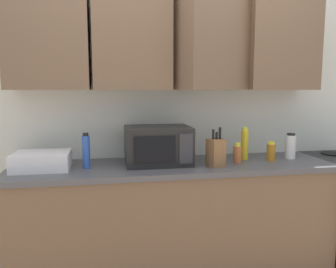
{
  "coord_description": "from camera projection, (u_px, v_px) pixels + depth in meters",
  "views": [
    {
      "loc": [
        -0.48,
        -2.69,
        1.45
      ],
      "look_at": [
        -0.04,
        -0.25,
        1.12
      ],
      "focal_mm": 35.56,
      "sensor_mm": 36.0,
      "label": 1
    }
  ],
  "objects": [
    {
      "name": "counter_run",
      "position": [
        174.0,
        221.0,
        2.55
      ],
      "size": [
        2.39,
        0.63,
        0.9
      ],
      "color": "brown",
      "rests_on": "ground_plane"
    },
    {
      "name": "dish_rack",
      "position": [
        42.0,
        161.0,
        2.31
      ],
      "size": [
        0.38,
        0.3,
        0.12
      ],
      "primitive_type": "cube",
      "color": "silver",
      "rests_on": "counter_run"
    },
    {
      "name": "knife_block",
      "position": [
        216.0,
        152.0,
        2.4
      ],
      "size": [
        0.12,
        0.14,
        0.28
      ],
      "color": "brown",
      "rests_on": "counter_run"
    },
    {
      "name": "bottle_white_jar",
      "position": [
        291.0,
        146.0,
        2.67
      ],
      "size": [
        0.08,
        0.08,
        0.2
      ],
      "color": "white",
      "rests_on": "counter_run"
    },
    {
      "name": "bottle_blue_cleaner",
      "position": [
        86.0,
        151.0,
        2.34
      ],
      "size": [
        0.05,
        0.05,
        0.25
      ],
      "color": "#2D56B7",
      "rests_on": "counter_run"
    },
    {
      "name": "bottle_spice_jar",
      "position": [
        237.0,
        154.0,
        2.52
      ],
      "size": [
        0.06,
        0.06,
        0.15
      ],
      "color": "#BC6638",
      "rests_on": "counter_run"
    },
    {
      "name": "microwave",
      "position": [
        158.0,
        145.0,
        2.48
      ],
      "size": [
        0.48,
        0.37,
        0.28
      ],
      "color": "black",
      "rests_on": "counter_run"
    },
    {
      "name": "wall_back_with_cabinets",
      "position": [
        169.0,
        74.0,
        2.62
      ],
      "size": [
        3.26,
        0.53,
        2.6
      ],
      "color": "silver",
      "rests_on": "ground_plane"
    },
    {
      "name": "bottle_amber_vinegar",
      "position": [
        271.0,
        152.0,
        2.6
      ],
      "size": [
        0.07,
        0.07,
        0.15
      ],
      "color": "#AD701E",
      "rests_on": "counter_run"
    },
    {
      "name": "bottle_yellow_mustard",
      "position": [
        245.0,
        144.0,
        2.64
      ],
      "size": [
        0.06,
        0.06,
        0.26
      ],
      "color": "gold",
      "rests_on": "counter_run"
    }
  ]
}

